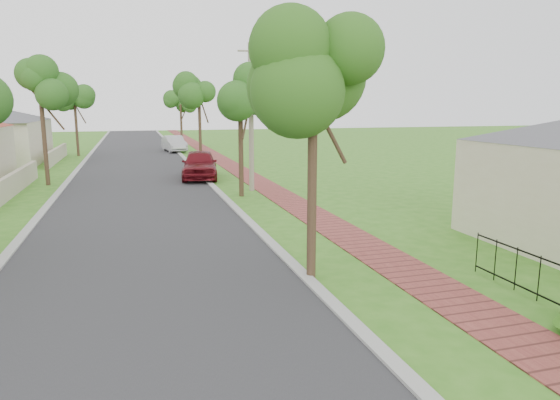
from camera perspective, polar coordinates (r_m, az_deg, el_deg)
name	(u,v)px	position (r m, az deg, el deg)	size (l,w,h in m)	color
ground	(370,387)	(7.95, 10.21, -20.33)	(160.00, 160.00, 0.00)	#35751B
road	(138,187)	(26.36, -15.87, 1.43)	(7.00, 120.00, 0.02)	#28282B
kerb_right	(210,184)	(26.64, -8.01, 1.83)	(0.30, 120.00, 0.10)	#9E9E99
kerb_left	(61,190)	(26.59, -23.75, 1.00)	(0.30, 120.00, 0.10)	#9E9E99
sidewalk	(258,182)	(27.13, -2.57, 2.08)	(1.50, 120.00, 0.03)	#94433B
street_trees	(135,98)	(32.89, -16.24, 11.12)	(10.70, 37.65, 5.89)	#382619
parked_car_red	(200,165)	(28.56, -9.17, 4.03)	(1.90, 4.73, 1.61)	maroon
parked_car_white	(174,144)	(45.85, -12.00, 6.29)	(1.49, 4.28, 1.41)	#BDBDBF
near_tree	(313,73)	(11.52, 3.84, 14.26)	(2.34, 2.34, 6.00)	#382619
utility_pole	(251,117)	(24.02, -3.32, 9.44)	(1.20, 0.24, 6.96)	gray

